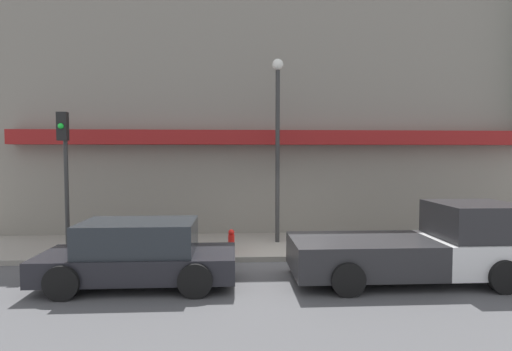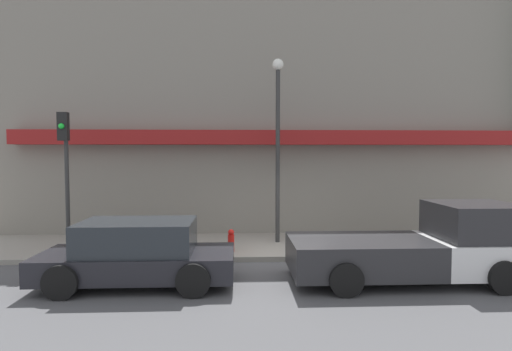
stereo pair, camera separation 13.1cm
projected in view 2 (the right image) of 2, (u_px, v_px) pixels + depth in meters
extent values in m
plane|color=#4C4C4F|center=(287.00, 262.00, 11.14)|extent=(80.00, 80.00, 0.00)
cube|color=gray|center=(281.00, 245.00, 12.83)|extent=(36.00, 3.39, 0.15)
cube|color=gray|center=(273.00, 114.00, 15.77)|extent=(19.80, 3.00, 9.20)
cube|color=maroon|center=(277.00, 138.00, 14.03)|extent=(18.22, 0.60, 0.50)
cube|color=silver|center=(474.00, 254.00, 9.52)|extent=(2.21, 2.00, 0.77)
cube|color=#262628|center=(475.00, 221.00, 9.48)|extent=(1.88, 1.84, 0.83)
cube|color=#262628|center=(360.00, 255.00, 9.40)|extent=(3.32, 2.00, 0.77)
cylinder|color=black|center=(454.00, 254.00, 10.53)|extent=(0.73, 0.22, 0.73)
cylinder|color=black|center=(504.00, 277.00, 8.54)|extent=(0.73, 0.22, 0.73)
cylinder|color=black|center=(325.00, 256.00, 10.38)|extent=(0.73, 0.22, 0.73)
cylinder|color=black|center=(346.00, 280.00, 8.39)|extent=(0.73, 0.22, 0.73)
cube|color=black|center=(138.00, 263.00, 9.17)|extent=(4.39, 1.78, 0.55)
cube|color=#23282D|center=(138.00, 236.00, 9.14)|extent=(2.55, 1.60, 0.71)
cylinder|color=black|center=(201.00, 258.00, 10.13)|extent=(0.73, 0.22, 0.73)
cylinder|color=black|center=(193.00, 280.00, 8.35)|extent=(0.73, 0.22, 0.73)
cylinder|color=black|center=(92.00, 259.00, 10.00)|extent=(0.73, 0.22, 0.73)
cylinder|color=black|center=(61.00, 282.00, 8.23)|extent=(0.73, 0.22, 0.73)
cylinder|color=red|center=(231.00, 243.00, 11.68)|extent=(0.19, 0.19, 0.50)
sphere|color=red|center=(231.00, 232.00, 11.67)|extent=(0.18, 0.18, 0.18)
cylinder|color=#2D2D2D|center=(278.00, 157.00, 12.85)|extent=(0.14, 0.14, 5.54)
sphere|color=silver|center=(278.00, 64.00, 12.69)|extent=(0.36, 0.36, 0.36)
cylinder|color=#2D2D2D|center=(67.00, 183.00, 11.52)|extent=(0.12, 0.12, 4.04)
cube|color=black|center=(63.00, 126.00, 11.27)|extent=(0.28, 0.20, 0.80)
sphere|color=green|center=(61.00, 126.00, 11.15)|extent=(0.16, 0.16, 0.16)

